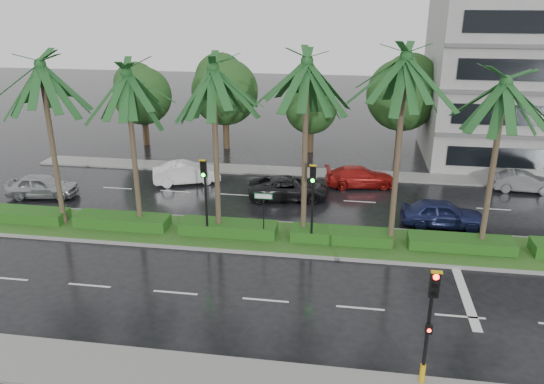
# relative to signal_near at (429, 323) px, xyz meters

# --- Properties ---
(ground) EXTENTS (120.00, 120.00, 0.00)m
(ground) POSITION_rel_signal_near_xyz_m (-6.00, 9.39, -2.50)
(ground) COLOR black
(ground) RESTS_ON ground
(near_sidewalk) EXTENTS (40.00, 2.40, 0.12)m
(near_sidewalk) POSITION_rel_signal_near_xyz_m (-6.00, -0.81, -2.44)
(near_sidewalk) COLOR gray
(near_sidewalk) RESTS_ON ground
(far_sidewalk) EXTENTS (40.00, 2.00, 0.12)m
(far_sidewalk) POSITION_rel_signal_near_xyz_m (-6.00, 21.39, -2.44)
(far_sidewalk) COLOR gray
(far_sidewalk) RESTS_ON ground
(median) EXTENTS (36.00, 4.00, 0.15)m
(median) POSITION_rel_signal_near_xyz_m (-6.00, 10.39, -2.42)
(median) COLOR gray
(median) RESTS_ON ground
(hedge) EXTENTS (35.20, 1.40, 0.60)m
(hedge) POSITION_rel_signal_near_xyz_m (-6.00, 10.39, -2.05)
(hedge) COLOR #214E16
(hedge) RESTS_ON median
(lane_markings) EXTENTS (34.00, 13.06, 0.01)m
(lane_markings) POSITION_rel_signal_near_xyz_m (-2.96, 8.96, -2.50)
(lane_markings) COLOR silver
(lane_markings) RESTS_ON ground
(palm_row) EXTENTS (26.30, 4.20, 10.27)m
(palm_row) POSITION_rel_signal_near_xyz_m (-7.25, 10.41, 5.78)
(palm_row) COLOR #413525
(palm_row) RESTS_ON median
(signal_near) EXTENTS (0.34, 0.45, 4.36)m
(signal_near) POSITION_rel_signal_near_xyz_m (0.00, 0.00, 0.00)
(signal_near) COLOR black
(signal_near) RESTS_ON near_sidewalk
(signal_median_left) EXTENTS (0.34, 0.42, 4.36)m
(signal_median_left) POSITION_rel_signal_near_xyz_m (-10.00, 9.69, 0.49)
(signal_median_left) COLOR black
(signal_median_left) RESTS_ON median
(signal_median_right) EXTENTS (0.34, 0.42, 4.36)m
(signal_median_right) POSITION_rel_signal_near_xyz_m (-4.50, 9.69, 0.49)
(signal_median_right) COLOR black
(signal_median_right) RESTS_ON median
(street_sign) EXTENTS (0.95, 0.09, 2.60)m
(street_sign) POSITION_rel_signal_near_xyz_m (-7.00, 9.87, -0.38)
(street_sign) COLOR black
(street_sign) RESTS_ON median
(bg_trees) EXTENTS (32.67, 5.54, 8.00)m
(bg_trees) POSITION_rel_signal_near_xyz_m (-6.18, 26.98, 2.19)
(bg_trees) COLOR #332117
(bg_trees) RESTS_ON ground
(building) EXTENTS (16.00, 10.00, 12.00)m
(building) POSITION_rel_signal_near_xyz_m (11.00, 27.39, 3.50)
(building) COLOR gray
(building) RESTS_ON ground
(car_silver) EXTENTS (2.37, 4.59, 1.49)m
(car_silver) POSITION_rel_signal_near_xyz_m (-22.00, 14.19, -1.76)
(car_silver) COLOR #9D9FA4
(car_silver) RESTS_ON ground
(car_white) EXTENTS (3.13, 4.77, 1.48)m
(car_white) POSITION_rel_signal_near_xyz_m (-13.71, 18.07, -1.76)
(car_white) COLOR silver
(car_white) RESTS_ON ground
(car_darkgrey) EXTENTS (3.07, 5.37, 1.41)m
(car_darkgrey) POSITION_rel_signal_near_xyz_m (-6.50, 16.31, -1.80)
(car_darkgrey) COLOR black
(car_darkgrey) RESTS_ON ground
(car_red) EXTENTS (2.65, 4.91, 1.35)m
(car_red) POSITION_rel_signal_near_xyz_m (-2.00, 19.23, -1.83)
(car_red) COLOR maroon
(car_red) RESTS_ON ground
(car_blue) EXTENTS (1.83, 4.52, 1.54)m
(car_blue) POSITION_rel_signal_near_xyz_m (2.50, 13.39, -1.73)
(car_blue) COLOR #181E48
(car_blue) RESTS_ON ground
(car_grey) EXTENTS (1.54, 4.00, 1.30)m
(car_grey) POSITION_rel_signal_near_xyz_m (8.59, 19.89, -1.85)
(car_grey) COLOR #56585B
(car_grey) RESTS_ON ground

